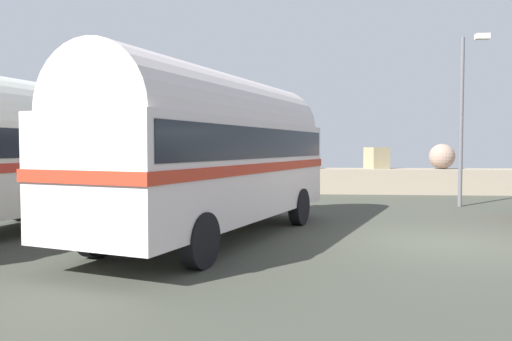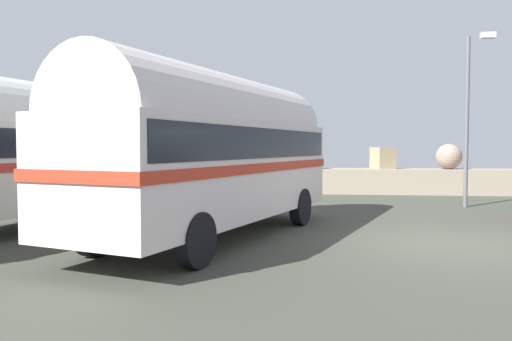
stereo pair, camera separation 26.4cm
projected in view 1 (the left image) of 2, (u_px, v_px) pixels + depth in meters
name	position (u px, v px, depth m)	size (l,w,h in m)	color
ground	(442.00, 243.00, 10.79)	(32.00, 26.00, 0.02)	#3C3F35
breakwater	(360.00, 177.00, 22.54)	(31.36, 2.17, 2.48)	gray
vintage_coach	(215.00, 148.00, 11.23)	(5.05, 8.90, 3.70)	black
lamp_post	(464.00, 111.00, 17.14)	(0.73, 0.75, 5.79)	#5B5B60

